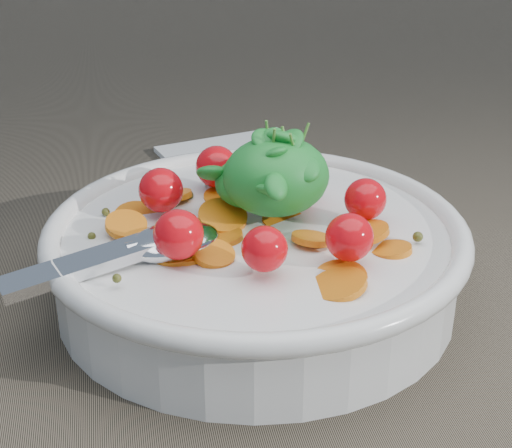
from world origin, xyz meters
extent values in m
plane|color=#695D4B|center=(0.00, 0.00, 0.00)|extent=(6.00, 6.00, 0.00)
cylinder|color=white|center=(-0.03, -0.03, 0.03)|extent=(0.28, 0.28, 0.05)
torus|color=white|center=(-0.03, -0.03, 0.05)|extent=(0.30, 0.30, 0.02)
cylinder|color=white|center=(-0.03, -0.03, 0.00)|extent=(0.14, 0.14, 0.01)
cylinder|color=brown|center=(-0.03, -0.03, 0.03)|extent=(0.26, 0.26, 0.04)
cylinder|color=orange|center=(0.00, -0.06, 0.06)|extent=(0.03, 0.03, 0.01)
cylinder|color=orange|center=(-0.09, -0.05, 0.05)|extent=(0.05, 0.05, 0.01)
cylinder|color=orange|center=(0.01, -0.10, 0.05)|extent=(0.04, 0.04, 0.01)
cylinder|color=orange|center=(-0.08, 0.03, 0.06)|extent=(0.04, 0.04, 0.01)
cylinder|color=orange|center=(-0.04, 0.03, 0.05)|extent=(0.04, 0.04, 0.01)
cylinder|color=orange|center=(-0.05, -0.01, 0.06)|extent=(0.05, 0.05, 0.02)
cylinder|color=orange|center=(0.00, -0.11, 0.06)|extent=(0.05, 0.05, 0.02)
cylinder|color=orange|center=(-0.11, 0.01, 0.05)|extent=(0.05, 0.05, 0.02)
cylinder|color=orange|center=(-0.08, -0.06, 0.05)|extent=(0.03, 0.03, 0.01)
cylinder|color=orange|center=(0.04, -0.06, 0.06)|extent=(0.05, 0.05, 0.01)
cylinder|color=orange|center=(-0.12, -0.02, 0.06)|extent=(0.04, 0.04, 0.02)
cylinder|color=orange|center=(-0.06, -0.04, 0.05)|extent=(0.05, 0.05, 0.01)
cylinder|color=orange|center=(-0.08, -0.02, 0.05)|extent=(0.03, 0.03, 0.01)
cylinder|color=orange|center=(-0.01, -0.02, 0.05)|extent=(0.04, 0.04, 0.01)
cylinder|color=orange|center=(-0.06, -0.06, 0.06)|extent=(0.04, 0.04, 0.02)
cylinder|color=orange|center=(-0.11, -0.04, 0.05)|extent=(0.04, 0.04, 0.01)
cylinder|color=orange|center=(0.05, -0.07, 0.05)|extent=(0.04, 0.04, 0.01)
cylinder|color=orange|center=(-0.01, 0.04, 0.05)|extent=(0.04, 0.04, 0.01)
sphere|color=#444617|center=(-0.07, 0.04, 0.06)|extent=(0.01, 0.01, 0.01)
sphere|color=#444617|center=(-0.05, 0.06, 0.06)|extent=(0.01, 0.01, 0.01)
sphere|color=#444617|center=(-0.14, -0.02, 0.06)|extent=(0.01, 0.01, 0.01)
sphere|color=#444617|center=(0.01, 0.03, 0.06)|extent=(0.01, 0.01, 0.01)
sphere|color=#444617|center=(0.00, 0.08, 0.06)|extent=(0.01, 0.01, 0.01)
sphere|color=#444617|center=(0.05, -0.06, 0.06)|extent=(0.01, 0.01, 0.01)
sphere|color=#444617|center=(-0.09, -0.04, 0.06)|extent=(0.01, 0.01, 0.01)
sphere|color=#444617|center=(0.07, -0.07, 0.06)|extent=(0.01, 0.01, 0.01)
sphere|color=#444617|center=(0.07, 0.03, 0.05)|extent=(0.01, 0.01, 0.01)
sphere|color=#444617|center=(-0.13, 0.01, 0.06)|extent=(0.01, 0.01, 0.01)
sphere|color=#444617|center=(0.00, 0.07, 0.06)|extent=(0.01, 0.01, 0.01)
sphere|color=#444617|center=(-0.13, -0.09, 0.06)|extent=(0.01, 0.01, 0.01)
sphere|color=red|center=(0.05, -0.03, 0.07)|extent=(0.03, 0.03, 0.03)
sphere|color=red|center=(0.01, 0.01, 0.07)|extent=(0.03, 0.03, 0.03)
sphere|color=red|center=(-0.05, 0.04, 0.07)|extent=(0.03, 0.03, 0.03)
sphere|color=red|center=(-0.09, 0.01, 0.07)|extent=(0.03, 0.03, 0.03)
sphere|color=red|center=(-0.09, -0.07, 0.07)|extent=(0.03, 0.03, 0.03)
sphere|color=red|center=(-0.04, -0.09, 0.07)|extent=(0.03, 0.03, 0.03)
sphere|color=red|center=(0.02, -0.09, 0.07)|extent=(0.03, 0.03, 0.03)
ellipsoid|color=#1F8D2F|center=(-0.01, -0.02, 0.09)|extent=(0.07, 0.07, 0.06)
ellipsoid|color=#1F8D2F|center=(-0.03, 0.00, 0.08)|extent=(0.04, 0.04, 0.03)
ellipsoid|color=#1F8D2F|center=(-0.01, -0.01, 0.09)|extent=(0.02, 0.03, 0.02)
ellipsoid|color=#1F8D2F|center=(-0.02, -0.01, 0.10)|extent=(0.04, 0.04, 0.03)
ellipsoid|color=#1F8D2F|center=(-0.01, -0.02, 0.10)|extent=(0.03, 0.03, 0.02)
ellipsoid|color=#1F8D2F|center=(-0.05, 0.00, 0.09)|extent=(0.04, 0.04, 0.03)
ellipsoid|color=#1F8D2F|center=(0.00, -0.01, 0.09)|extent=(0.03, 0.03, 0.02)
ellipsoid|color=#1F8D2F|center=(-0.01, -0.01, 0.09)|extent=(0.03, 0.03, 0.02)
ellipsoid|color=#1F8D2F|center=(-0.03, -0.02, 0.09)|extent=(0.03, 0.03, 0.01)
ellipsoid|color=#1F8D2F|center=(0.00, -0.04, 0.10)|extent=(0.02, 0.03, 0.02)
ellipsoid|color=#1F8D2F|center=(-0.02, -0.04, 0.09)|extent=(0.03, 0.03, 0.02)
ellipsoid|color=#1F8D2F|center=(0.00, 0.00, 0.10)|extent=(0.03, 0.03, 0.03)
ellipsoid|color=#1F8D2F|center=(-0.01, -0.01, 0.11)|extent=(0.04, 0.04, 0.03)
ellipsoid|color=#1F8D2F|center=(-0.02, -0.01, 0.09)|extent=(0.03, 0.03, 0.02)
ellipsoid|color=#1F8D2F|center=(-0.01, -0.02, 0.10)|extent=(0.04, 0.04, 0.03)
ellipsoid|color=#1F8D2F|center=(-0.02, -0.03, 0.11)|extent=(0.03, 0.03, 0.02)
ellipsoid|color=#1F8D2F|center=(-0.02, -0.05, 0.10)|extent=(0.02, 0.02, 0.02)
ellipsoid|color=#1F8D2F|center=(-0.01, -0.02, 0.10)|extent=(0.02, 0.02, 0.01)
ellipsoid|color=#1F8D2F|center=(0.00, -0.03, 0.10)|extent=(0.03, 0.03, 0.02)
ellipsoid|color=#1F8D2F|center=(-0.01, -0.01, 0.09)|extent=(0.03, 0.02, 0.02)
ellipsoid|color=#1F8D2F|center=(-0.01, -0.02, 0.11)|extent=(0.04, 0.04, 0.03)
ellipsoid|color=#1F8D2F|center=(-0.02, -0.01, 0.11)|extent=(0.03, 0.03, 0.03)
ellipsoid|color=#1F8D2F|center=(-0.01, -0.01, 0.10)|extent=(0.03, 0.03, 0.02)
ellipsoid|color=#1F8D2F|center=(-0.01, -0.02, 0.10)|extent=(0.03, 0.03, 0.01)
ellipsoid|color=#1F8D2F|center=(-0.01, -0.02, 0.11)|extent=(0.02, 0.02, 0.02)
ellipsoid|color=#1F8D2F|center=(-0.01, -0.01, 0.10)|extent=(0.03, 0.02, 0.02)
ellipsoid|color=#1F8D2F|center=(0.01, 0.00, 0.10)|extent=(0.03, 0.03, 0.02)
ellipsoid|color=#1F8D2F|center=(-0.01, -0.02, 0.12)|extent=(0.03, 0.03, 0.02)
cylinder|color=#4C8C33|center=(-0.02, -0.02, 0.10)|extent=(0.00, 0.01, 0.05)
cylinder|color=#4C8C33|center=(-0.01, 0.00, 0.10)|extent=(0.01, 0.01, 0.05)
cylinder|color=#4C8C33|center=(0.00, -0.02, 0.10)|extent=(0.02, 0.02, 0.05)
cylinder|color=#4C8C33|center=(0.00, -0.01, 0.10)|extent=(0.02, 0.00, 0.05)
cylinder|color=#4C8C33|center=(-0.01, -0.02, 0.10)|extent=(0.01, 0.02, 0.05)
ellipsoid|color=silver|center=(-0.09, -0.05, 0.06)|extent=(0.08, 0.06, 0.02)
cube|color=silver|center=(-0.14, -0.06, 0.06)|extent=(0.13, 0.06, 0.02)
cylinder|color=silver|center=(-0.11, -0.05, 0.06)|extent=(0.03, 0.02, 0.01)
cube|color=white|center=(0.01, 0.24, 0.00)|extent=(0.18, 0.16, 0.01)
camera|label=1|loc=(-0.12, -0.51, 0.30)|focal=55.00mm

